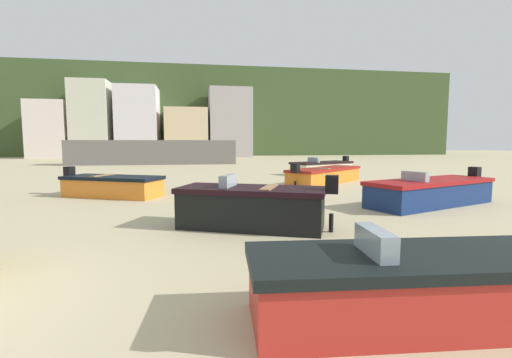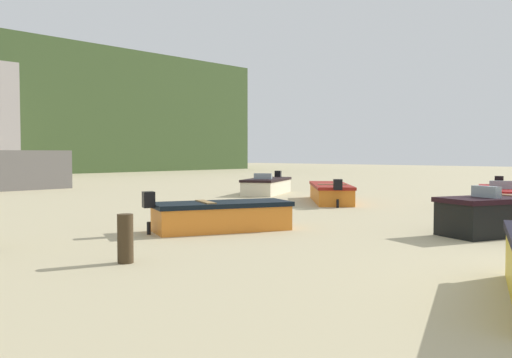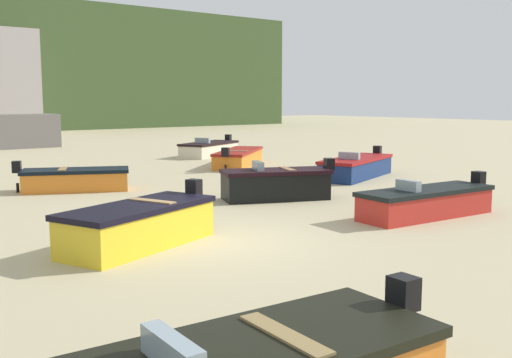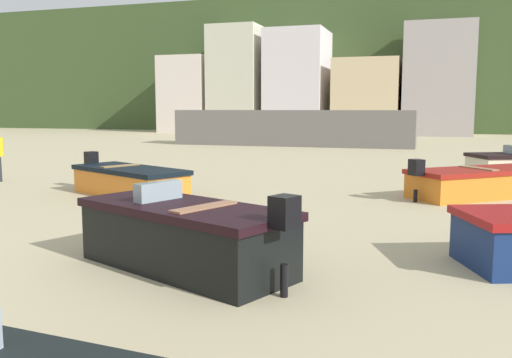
{
  "view_description": "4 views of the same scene",
  "coord_description": "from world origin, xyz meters",
  "px_view_note": "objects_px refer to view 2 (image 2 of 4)",
  "views": [
    {
      "loc": [
        3.49,
        -4.65,
        1.99
      ],
      "look_at": [
        4.95,
        3.91,
        1.11
      ],
      "focal_mm": 25.55,
      "sensor_mm": 36.0,
      "label": 1
    },
    {
      "loc": [
        -9.8,
        -1.25,
        2.04
      ],
      "look_at": [
        3.8,
        11.09,
        1.2
      ],
      "focal_mm": 39.53,
      "sensor_mm": 36.0,
      "label": 2
    },
    {
      "loc": [
        -7.46,
        -10.9,
        3.15
      ],
      "look_at": [
        3.84,
        3.4,
        0.75
      ],
      "focal_mm": 42.33,
      "sensor_mm": 36.0,
      "label": 3
    },
    {
      "loc": [
        8.14,
        -3.47,
        2.32
      ],
      "look_at": [
        4.2,
        8.91,
        0.65
      ],
      "focal_mm": 38.61,
      "sensor_mm": 36.0,
      "label": 4
    }
  ],
  "objects_px": {
    "boat_orange_0": "(221,216)",
    "boat_orange_4": "(331,193)",
    "boat_navy_1": "(501,199)",
    "mooring_post_near_water": "(125,239)",
    "boat_black_7": "(503,215)",
    "boat_cream_9": "(267,186)"
  },
  "relations": [
    {
      "from": "boat_orange_0",
      "to": "boat_black_7",
      "type": "relative_size",
      "value": 1.04
    },
    {
      "from": "boat_black_7",
      "to": "mooring_post_near_water",
      "type": "xyz_separation_m",
      "value": [
        -8.55,
        3.91,
        -0.04
      ]
    },
    {
      "from": "boat_orange_0",
      "to": "boat_navy_1",
      "type": "bearing_deg",
      "value": 96.32
    },
    {
      "from": "boat_orange_4",
      "to": "mooring_post_near_water",
      "type": "bearing_deg",
      "value": -111.13
    },
    {
      "from": "boat_navy_1",
      "to": "boat_orange_0",
      "type": "bearing_deg",
      "value": 49.72
    },
    {
      "from": "boat_navy_1",
      "to": "boat_orange_4",
      "type": "distance_m",
      "value": 6.68
    },
    {
      "from": "boat_orange_0",
      "to": "mooring_post_near_water",
      "type": "xyz_separation_m",
      "value": [
        -4.25,
        -1.83,
        0.06
      ]
    },
    {
      "from": "boat_black_7",
      "to": "boat_cream_9",
      "type": "bearing_deg",
      "value": -2.71
    },
    {
      "from": "boat_orange_0",
      "to": "boat_cream_9",
      "type": "distance_m",
      "value": 13.56
    },
    {
      "from": "boat_orange_0",
      "to": "mooring_post_near_water",
      "type": "distance_m",
      "value": 4.63
    },
    {
      "from": "boat_orange_0",
      "to": "boat_orange_4",
      "type": "relative_size",
      "value": 0.81
    },
    {
      "from": "boat_cream_9",
      "to": "boat_navy_1",
      "type": "bearing_deg",
      "value": 151.57
    },
    {
      "from": "boat_orange_4",
      "to": "boat_black_7",
      "type": "bearing_deg",
      "value": -70.44
    },
    {
      "from": "boat_orange_4",
      "to": "boat_black_7",
      "type": "height_order",
      "value": "boat_black_7"
    },
    {
      "from": "boat_orange_0",
      "to": "mooring_post_near_water",
      "type": "bearing_deg",
      "value": -41.03
    },
    {
      "from": "boat_cream_9",
      "to": "boat_black_7",
      "type": "bearing_deg",
      "value": 128.55
    },
    {
      "from": "boat_orange_0",
      "to": "boat_orange_4",
      "type": "bearing_deg",
      "value": 133.27
    },
    {
      "from": "boat_orange_0",
      "to": "boat_cream_9",
      "type": "relative_size",
      "value": 0.87
    },
    {
      "from": "boat_orange_4",
      "to": "boat_cream_9",
      "type": "relative_size",
      "value": 1.06
    },
    {
      "from": "boat_orange_0",
      "to": "boat_black_7",
      "type": "xyz_separation_m",
      "value": [
        4.31,
        -5.74,
        0.1
      ]
    },
    {
      "from": "boat_cream_9",
      "to": "mooring_post_near_water",
      "type": "xyz_separation_m",
      "value": [
        -15.22,
        -9.79,
        0.05
      ]
    },
    {
      "from": "boat_black_7",
      "to": "mooring_post_near_water",
      "type": "distance_m",
      "value": 9.4
    }
  ]
}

